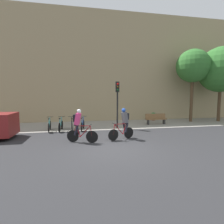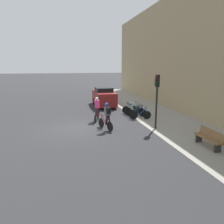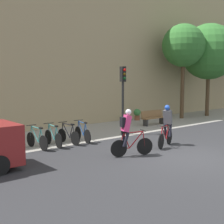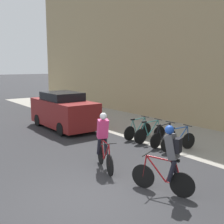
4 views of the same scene
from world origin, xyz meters
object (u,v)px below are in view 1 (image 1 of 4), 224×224
cyclist_grey (124,123)px  parked_bike_1 (61,125)px  potted_plant (153,116)px  traffic_light_pole (117,96)px  parked_bike_2 (72,125)px  bench (156,119)px  parked_bike_3 (83,125)px  parked_bike_0 (49,126)px  cyclist_pink (79,125)px

cyclist_grey → parked_bike_1: bearing=140.9°
potted_plant → traffic_light_pole: bearing=-142.2°
parked_bike_2 → bench: 7.08m
cyclist_grey → parked_bike_2: (-3.00, 3.05, -0.57)m
cyclist_grey → parked_bike_2: bearing=134.5°
parked_bike_3 → bench: bearing=12.3°
parked_bike_0 → parked_bike_1: 0.75m
parked_bike_0 → potted_plant: size_ratio=2.12×
parked_bike_3 → traffic_light_pole: bearing=2.2°
parked_bike_0 → bench: size_ratio=0.91×
parked_bike_0 → cyclist_pink: bearing=-58.5°
parked_bike_1 → parked_bike_3: size_ratio=1.03×
traffic_light_pole → parked_bike_1: bearing=-178.6°
parked_bike_1 → parked_bike_3: 1.50m
cyclist_pink → parked_bike_3: 3.34m
parked_bike_0 → parked_bike_3: 2.26m
traffic_light_pole → potted_plant: bearing=37.8°
parked_bike_2 → potted_plant: 8.39m
cyclist_grey → parked_bike_3: 3.83m
parked_bike_0 → potted_plant: 9.78m
parked_bike_2 → bench: (6.95, 1.35, 0.09)m
parked_bike_2 → bench: size_ratio=0.87×
parked_bike_2 → traffic_light_pole: bearing=1.7°
cyclist_pink → parked_bike_2: (-0.51, 3.28, -0.57)m
cyclist_pink → parked_bike_2: size_ratio=1.11×
parked_bike_3 → traffic_light_pole: (2.55, 0.10, 2.01)m
parked_bike_1 → parked_bike_2: bearing=0.0°
cyclist_grey → parked_bike_3: cyclist_grey is taller
bench → potted_plant: bearing=71.8°
cyclist_pink → potted_plant: 9.83m
potted_plant → parked_bike_3: bearing=-153.3°
parked_bike_3 → bench: parked_bike_3 is taller
cyclist_pink → parked_bike_0: bearing=121.5°
parked_bike_2 → traffic_light_pole: traffic_light_pole is taller
parked_bike_1 → parked_bike_2: parked_bike_1 is taller
cyclist_grey → parked_bike_3: size_ratio=1.09×
bench → parked_bike_0: bearing=-170.9°
cyclist_pink → bench: bearing=35.7°
parked_bike_0 → parked_bike_2: bearing=0.0°
parked_bike_2 → parked_bike_1: bearing=-180.0°
traffic_light_pole → parked_bike_2: bearing=-178.3°
cyclist_pink → cyclist_grey: cyclist_pink is taller
parked_bike_2 → traffic_light_pole: size_ratio=0.46×
cyclist_grey → potted_plant: 8.02m
parked_bike_0 → parked_bike_2: 1.50m
parked_bike_1 → parked_bike_2: (0.75, 0.00, -0.01)m
parked_bike_1 → bench: size_ratio=0.91×
parked_bike_3 → traffic_light_pole: size_ratio=0.47×
parked_bike_1 → parked_bike_0: bearing=-180.0°
parked_bike_1 → bench: 7.82m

